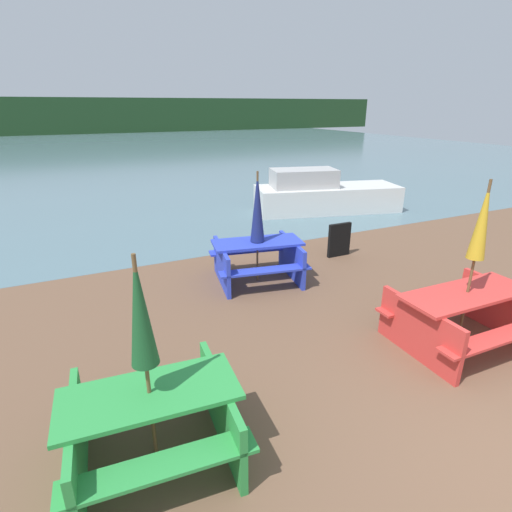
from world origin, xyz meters
TOP-DOWN VIEW (x-y plane):
  - water at (0.00, 31.90)m, footprint 60.00×50.00m
  - far_treeline at (0.00, 51.90)m, footprint 80.00×1.60m
  - picnic_table_green at (-3.19, 1.89)m, footprint 1.69×1.50m
  - picnic_table_red at (1.11, 2.05)m, footprint 1.92×1.42m
  - picnic_table_blue at (-0.53, 5.24)m, footprint 1.88×1.66m
  - umbrella_navy at (-0.53, 5.24)m, footprint 0.27×0.27m
  - umbrella_darkgreen at (-3.19, 1.89)m, footprint 0.24×0.24m
  - umbrella_gold at (1.11, 2.05)m, footprint 0.22×0.22m
  - boat at (3.66, 9.22)m, footprint 4.70×2.52m
  - signboard at (1.67, 5.65)m, footprint 0.55×0.08m

SIDE VIEW (x-z plane):
  - water at x=0.00m, z-range 0.00..0.00m
  - signboard at x=1.67m, z-range 0.00..0.75m
  - picnic_table_green at x=-3.19m, z-range 0.08..0.84m
  - picnic_table_blue at x=-0.53m, z-range 0.07..0.86m
  - picnic_table_red at x=1.11m, z-range 0.08..0.88m
  - boat at x=3.66m, z-range -0.16..1.18m
  - umbrella_navy at x=-0.53m, z-range 0.39..2.47m
  - umbrella_darkgreen at x=-3.19m, z-range 0.52..2.60m
  - umbrella_gold at x=1.11m, z-range 0.61..2.93m
  - far_treeline at x=0.00m, z-range 0.00..4.00m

